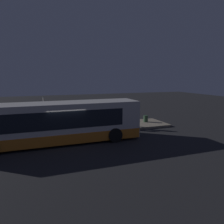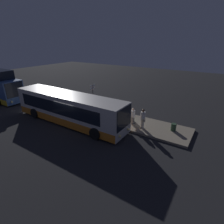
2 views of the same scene
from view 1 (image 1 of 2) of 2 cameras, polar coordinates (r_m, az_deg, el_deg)
The scene contains 9 objects.
ground at distance 15.82m, azimuth -12.05°, elevation -7.96°, with size 80.00×80.00×0.00m, color #232326.
platform at distance 18.95m, azimuth -13.57°, elevation -4.83°, with size 20.00×3.40×0.19m.
bus_lead at distance 15.61m, azimuth -15.37°, elevation -2.94°, with size 12.33×2.78×2.85m.
passenger_boarding at distance 19.45m, azimuth 0.64°, elevation -1.33°, with size 0.60×0.44×1.61m.
passenger_waiting at distance 18.06m, azimuth -4.13°, elevation -2.08°, with size 0.44×0.60×1.66m.
passenger_with_bags at distance 19.63m, azimuth 3.94°, elevation -0.92°, with size 0.63×0.69×1.81m.
suitcase at distance 19.96m, azimuth -0.71°, elevation -2.53°, with size 0.38×0.24×0.94m.
sign_post at distance 19.62m, azimuth -17.50°, elevation 1.05°, with size 0.10×0.81×2.73m.
trash_bin at distance 21.75m, azimuth 8.79°, elevation -1.72°, with size 0.44×0.44×0.65m.
Camera 1 is at (-2.12, -14.97, 4.66)m, focal length 35.00 mm.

